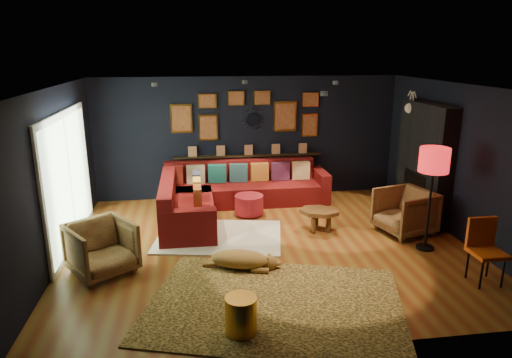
{
  "coord_description": "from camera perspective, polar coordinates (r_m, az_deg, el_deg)",
  "views": [
    {
      "loc": [
        -1.21,
        -6.88,
        3.14
      ],
      "look_at": [
        -0.18,
        0.3,
        1.07
      ],
      "focal_mm": 32.0,
      "sensor_mm": 36.0,
      "label": 1
    }
  ],
  "objects": [
    {
      "name": "floor",
      "position": [
        7.66,
        1.65,
        -8.3
      ],
      "size": [
        6.5,
        6.5,
        0.0
      ],
      "primitive_type": "plane",
      "color": "brown",
      "rests_on": "ground"
    },
    {
      "name": "room_walls",
      "position": [
        7.15,
        1.75,
        3.42
      ],
      "size": [
        6.5,
        6.5,
        6.5
      ],
      "color": "black",
      "rests_on": "ground"
    },
    {
      "name": "sectional",
      "position": [
        9.15,
        -4.06,
        -2.05
      ],
      "size": [
        3.41,
        2.69,
        0.86
      ],
      "color": "maroon",
      "rests_on": "ground"
    },
    {
      "name": "ledge",
      "position": [
        9.89,
        -0.95,
        2.94
      ],
      "size": [
        3.2,
        0.12,
        0.04
      ],
      "primitive_type": "cube",
      "color": "black",
      "rests_on": "room_walls"
    },
    {
      "name": "gallery_wall",
      "position": [
        9.76,
        -1.08,
        8.07
      ],
      "size": [
        3.15,
        0.04,
        1.02
      ],
      "color": "gold",
      "rests_on": "room_walls"
    },
    {
      "name": "sunburst_mirror",
      "position": [
        9.79,
        -0.41,
        7.46
      ],
      "size": [
        0.47,
        0.16,
        0.47
      ],
      "color": "silver",
      "rests_on": "room_walls"
    },
    {
      "name": "fireplace",
      "position": [
        9.14,
        20.19,
        1.52
      ],
      "size": [
        0.31,
        1.6,
        2.2
      ],
      "color": "black",
      "rests_on": "ground"
    },
    {
      "name": "deer_head",
      "position": [
        9.41,
        19.61,
        8.37
      ],
      "size": [
        0.5,
        0.28,
        0.45
      ],
      "color": "white",
      "rests_on": "fireplace"
    },
    {
      "name": "sliding_door",
      "position": [
        8.01,
        -22.39,
        -0.07
      ],
      "size": [
        0.06,
        2.8,
        2.2
      ],
      "color": "white",
      "rests_on": "ground"
    },
    {
      "name": "ceiling_spots",
      "position": [
        7.79,
        0.79,
        11.65
      ],
      "size": [
        3.3,
        2.5,
        0.06
      ],
      "color": "black",
      "rests_on": "room_walls"
    },
    {
      "name": "shag_rug",
      "position": [
        7.98,
        -4.61,
        -7.18
      ],
      "size": [
        2.36,
        1.9,
        0.03
      ],
      "primitive_type": "cube",
      "rotation": [
        0.0,
        0.0,
        -0.19
      ],
      "color": "beige",
      "rests_on": "ground"
    },
    {
      "name": "leopard_rug",
      "position": [
        6.04,
        2.38,
        -15.29
      ],
      "size": [
        3.72,
        3.1,
        0.02
      ],
      "primitive_type": "cube",
      "rotation": [
        0.0,
        0.0,
        -0.29
      ],
      "color": "tan",
      "rests_on": "ground"
    },
    {
      "name": "coffee_table",
      "position": [
        8.23,
        7.93,
        -4.29
      ],
      "size": [
        0.87,
        0.76,
        0.36
      ],
      "rotation": [
        0.0,
        0.0,
        -0.36
      ],
      "color": "brown",
      "rests_on": "shag_rug"
    },
    {
      "name": "pouf",
      "position": [
        8.94,
        -0.88,
        -3.2
      ],
      "size": [
        0.56,
        0.56,
        0.37
      ],
      "primitive_type": "cylinder",
      "color": "maroon",
      "rests_on": "shag_rug"
    },
    {
      "name": "armchair_left",
      "position": [
        6.97,
        -18.76,
        -7.92
      ],
      "size": [
        1.12,
        1.1,
        0.85
      ],
      "primitive_type": "imported",
      "rotation": [
        0.0,
        0.0,
        0.61
      ],
      "color": "tan",
      "rests_on": "ground"
    },
    {
      "name": "armchair_right",
      "position": [
        8.42,
        18.13,
        -3.66
      ],
      "size": [
        0.98,
        1.02,
        0.87
      ],
      "primitive_type": "imported",
      "rotation": [
        0.0,
        0.0,
        -1.3
      ],
      "color": "tan",
      "rests_on": "ground"
    },
    {
      "name": "gold_stool",
      "position": [
        5.4,
        -1.88,
        -16.68
      ],
      "size": [
        0.37,
        0.37,
        0.46
      ],
      "primitive_type": "cylinder",
      "color": "gold",
      "rests_on": "ground"
    },
    {
      "name": "orange_chair",
      "position": [
        7.11,
        26.66,
        -7.37
      ],
      "size": [
        0.43,
        0.43,
        0.91
      ],
      "rotation": [
        0.0,
        0.0,
        0.01
      ],
      "color": "black",
      "rests_on": "ground"
    },
    {
      "name": "floor_lamp",
      "position": [
        7.59,
        21.34,
        1.71
      ],
      "size": [
        0.46,
        0.46,
        1.68
      ],
      "color": "black",
      "rests_on": "ground"
    },
    {
      "name": "dog",
      "position": [
        6.82,
        -2.0,
        -9.6
      ],
      "size": [
        1.29,
        0.88,
        0.37
      ],
      "primitive_type": null,
      "rotation": [
        0.0,
        0.0,
        -0.28
      ],
      "color": "olive",
      "rests_on": "leopard_rug"
    }
  ]
}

